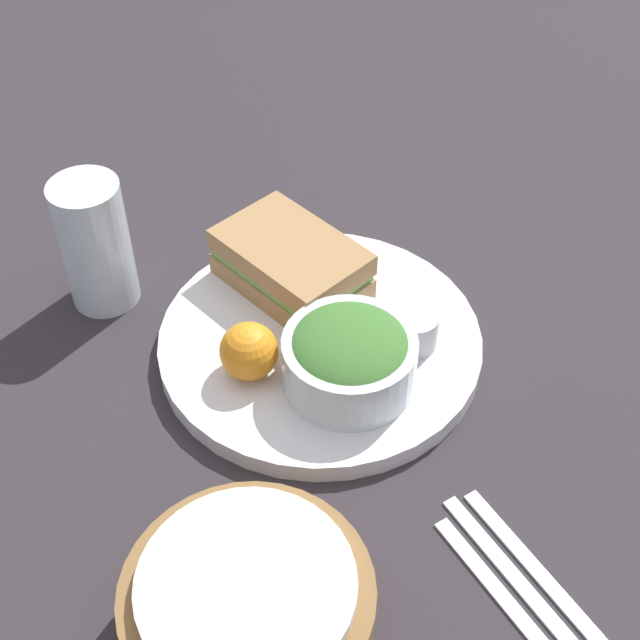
% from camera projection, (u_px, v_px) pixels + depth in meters
% --- Properties ---
extents(ground_plane, '(4.00, 4.00, 0.00)m').
position_uv_depth(ground_plane, '(320.00, 349.00, 0.84)').
color(ground_plane, '#2D282D').
extents(plate, '(0.30, 0.30, 0.02)m').
position_uv_depth(plate, '(320.00, 342.00, 0.83)').
color(plate, silver).
rests_on(plate, ground_plane).
extents(sandwich, '(0.14, 0.09, 0.05)m').
position_uv_depth(sandwich, '(291.00, 264.00, 0.85)').
color(sandwich, '#A37A4C').
rests_on(sandwich, plate).
extents(salad_bowl, '(0.12, 0.12, 0.06)m').
position_uv_depth(salad_bowl, '(349.00, 356.00, 0.76)').
color(salad_bowl, silver).
rests_on(salad_bowl, plate).
extents(dressing_cup, '(0.05, 0.05, 0.04)m').
position_uv_depth(dressing_cup, '(413.00, 329.00, 0.80)').
color(dressing_cup, '#B7B7BC').
rests_on(dressing_cup, plate).
extents(orange_wedge, '(0.05, 0.05, 0.05)m').
position_uv_depth(orange_wedge, '(249.00, 351.00, 0.77)').
color(orange_wedge, orange).
rests_on(orange_wedge, plate).
extents(drink_glass, '(0.07, 0.07, 0.13)m').
position_uv_depth(drink_glass, '(95.00, 244.00, 0.84)').
color(drink_glass, silver).
rests_on(drink_glass, ground_plane).
extents(bread_basket, '(0.17, 0.17, 0.08)m').
position_uv_depth(bread_basket, '(249.00, 610.00, 0.61)').
color(bread_basket, olive).
rests_on(bread_basket, ground_plane).
extents(fork, '(0.17, 0.04, 0.01)m').
position_uv_depth(fork, '(540.00, 573.00, 0.67)').
color(fork, silver).
rests_on(fork, ground_plane).
extents(knife, '(0.18, 0.05, 0.01)m').
position_uv_depth(knife, '(522.00, 585.00, 0.66)').
color(knife, silver).
rests_on(knife, ground_plane).
extents(spoon, '(0.15, 0.04, 0.01)m').
position_uv_depth(spoon, '(503.00, 596.00, 0.66)').
color(spoon, silver).
rests_on(spoon, ground_plane).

